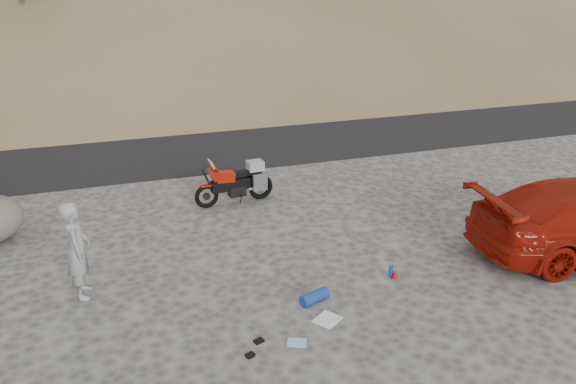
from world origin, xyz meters
name	(u,v)px	position (x,y,z in m)	size (l,w,h in m)	color
ground	(223,277)	(0.00, 0.00, 0.00)	(140.00, 140.00, 0.00)	#474542
road	(164,142)	(0.00, 9.00, 0.00)	(120.00, 7.00, 0.05)	black
motorcycle	(238,183)	(1.11, 3.35, 0.50)	(1.98, 0.71, 1.18)	black
man	(85,294)	(-2.41, 0.17, 0.00)	(0.63, 0.42, 1.74)	#96969C
gear_white_cloth	(327,319)	(1.31, -1.87, 0.01)	(0.40, 0.36, 0.01)	white
gear_blue_mat	(314,297)	(1.29, -1.32, 0.10)	(0.20, 0.20, 0.51)	navy
gear_bottle	(391,271)	(2.93, -0.97, 0.11)	(0.08, 0.08, 0.22)	navy
gear_funnel	(395,274)	(2.97, -1.05, 0.08)	(0.13, 0.13, 0.16)	#AE0B15
gear_glove_a	(259,341)	(0.10, -2.08, 0.02)	(0.14, 0.10, 0.04)	black
gear_glove_b	(250,355)	(-0.11, -2.36, 0.02)	(0.13, 0.10, 0.04)	black
gear_blue_cloth	(297,343)	(0.64, -2.28, 0.01)	(0.29, 0.22, 0.01)	#99BDED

